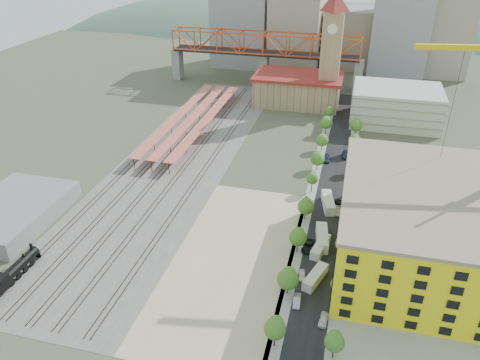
% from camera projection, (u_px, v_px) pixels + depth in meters
% --- Properties ---
extents(ground, '(400.00, 400.00, 0.00)m').
position_uv_depth(ground, '(274.00, 196.00, 138.17)').
color(ground, '#474C38').
rests_on(ground, ground).
extents(ballast_strip, '(36.00, 165.00, 0.06)m').
position_uv_depth(ballast_strip, '(180.00, 157.00, 160.81)').
color(ballast_strip, '#605E59').
rests_on(ballast_strip, ground).
extents(dirt_lot, '(28.00, 67.00, 0.06)m').
position_uv_depth(dirt_lot, '(233.00, 259.00, 112.31)').
color(dirt_lot, tan).
rests_on(dirt_lot, ground).
extents(street_asphalt, '(12.00, 170.00, 0.06)m').
position_uv_depth(street_asphalt, '(332.00, 179.00, 147.41)').
color(street_asphalt, black).
rests_on(street_asphalt, ground).
extents(sidewalk_west, '(3.00, 170.00, 0.04)m').
position_uv_depth(sidewalk_west, '(315.00, 177.00, 148.61)').
color(sidewalk_west, gray).
rests_on(sidewalk_west, ground).
extents(sidewalk_east, '(3.00, 170.00, 0.04)m').
position_uv_depth(sidewalk_east, '(350.00, 181.00, 146.22)').
color(sidewalk_east, gray).
rests_on(sidewalk_east, ground).
extents(construction_pad, '(50.00, 90.00, 0.06)m').
position_uv_depth(construction_pad, '(444.00, 261.00, 111.44)').
color(construction_pad, gray).
rests_on(construction_pad, ground).
extents(rail_tracks, '(26.56, 160.00, 0.18)m').
position_uv_depth(rail_tracks, '(175.00, 156.00, 161.14)').
color(rail_tracks, '#382B23').
rests_on(rail_tracks, ground).
extents(platform_canopies, '(16.00, 80.00, 4.12)m').
position_uv_depth(platform_canopies, '(193.00, 117.00, 183.30)').
color(platform_canopies, '#DE7B55').
rests_on(platform_canopies, ground).
extents(station_hall, '(38.00, 24.00, 13.10)m').
position_uv_depth(station_hall, '(298.00, 89.00, 205.57)').
color(station_hall, tan).
rests_on(station_hall, ground).
extents(clock_tower, '(12.00, 12.00, 52.00)m').
position_uv_depth(clock_tower, '(332.00, 41.00, 190.41)').
color(clock_tower, tan).
rests_on(clock_tower, ground).
extents(parking_garage, '(34.00, 26.00, 14.00)m').
position_uv_depth(parking_garage, '(396.00, 105.00, 186.35)').
color(parking_garage, silver).
rests_on(parking_garage, ground).
extents(truss_bridge, '(94.00, 9.60, 25.60)m').
position_uv_depth(truss_bridge, '(265.00, 46.00, 223.52)').
color(truss_bridge, gray).
rests_on(truss_bridge, ground).
extents(construction_building, '(44.60, 50.60, 18.80)m').
position_uv_depth(construction_building, '(438.00, 227.00, 107.56)').
color(construction_building, '#FCF315').
rests_on(construction_building, ground).
extents(warehouse, '(22.00, 32.00, 5.00)m').
position_uv_depth(warehouse, '(12.00, 212.00, 125.83)').
color(warehouse, gray).
rests_on(warehouse, ground).
extents(street_trees, '(15.40, 124.40, 8.00)m').
position_uv_depth(street_trees, '(330.00, 194.00, 138.95)').
color(street_trees, '#366D20').
rests_on(street_trees, ground).
extents(skyline, '(133.00, 46.00, 60.00)m').
position_uv_depth(skyline, '(339.00, 26.00, 246.22)').
color(skyline, '#9EA0A3').
rests_on(skyline, ground).
extents(distant_hills, '(647.00, 264.00, 227.00)m').
position_uv_depth(distant_hills, '(382.00, 129.00, 387.31)').
color(distant_hills, '#4C6B59').
rests_on(distant_hills, ground).
extents(locomotive, '(2.68, 20.64, 5.16)m').
position_uv_depth(locomotive, '(11.00, 275.00, 104.37)').
color(locomotive, black).
rests_on(locomotive, ground).
extents(site_trailer_a, '(5.19, 9.23, 2.45)m').
position_uv_depth(site_trailer_a, '(315.00, 277.00, 104.71)').
color(site_trailer_a, silver).
rests_on(site_trailer_a, ground).
extents(site_trailer_b, '(4.34, 9.34, 2.47)m').
position_uv_depth(site_trailer_b, '(320.00, 247.00, 114.45)').
color(site_trailer_b, silver).
rests_on(site_trailer_b, ground).
extents(site_trailer_c, '(4.11, 10.62, 2.83)m').
position_uv_depth(site_trailer_c, '(322.00, 238.00, 117.47)').
color(site_trailer_c, silver).
rests_on(site_trailer_c, ground).
extents(site_trailer_d, '(4.83, 10.71, 2.84)m').
position_uv_depth(site_trailer_d, '(328.00, 203.00, 132.23)').
color(site_trailer_d, silver).
rests_on(site_trailer_d, ground).
extents(car_0, '(2.08, 4.01, 1.31)m').
position_uv_depth(car_0, '(302.00, 276.00, 106.06)').
color(car_0, silver).
rests_on(car_0, ground).
extents(car_1, '(1.86, 4.46, 1.43)m').
position_uv_depth(car_1, '(297.00, 301.00, 98.90)').
color(car_1, '#AAABB0').
rests_on(car_1, ground).
extents(car_2, '(3.15, 5.92, 1.58)m').
position_uv_depth(car_2, '(308.00, 246.00, 115.46)').
color(car_2, black).
rests_on(car_2, ground).
extents(car_3, '(2.38, 5.34, 1.52)m').
position_uv_depth(car_3, '(327.00, 159.00, 158.19)').
color(car_3, navy).
rests_on(car_3, ground).
extents(car_4, '(2.11, 4.39, 1.45)m').
position_uv_depth(car_4, '(323.00, 320.00, 94.18)').
color(car_4, silver).
rests_on(car_4, ground).
extents(car_5, '(1.92, 4.79, 1.55)m').
position_uv_depth(car_5, '(338.00, 211.00, 129.70)').
color(car_5, '#99999E').
rests_on(car_5, ground).
extents(car_6, '(2.74, 5.35, 1.45)m').
position_uv_depth(car_6, '(339.00, 205.00, 132.38)').
color(car_6, black).
rests_on(car_6, ground).
extents(car_7, '(2.50, 5.56, 1.58)m').
position_uv_depth(car_7, '(345.00, 155.00, 160.57)').
color(car_7, '#1A2F4E').
rests_on(car_7, ground).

